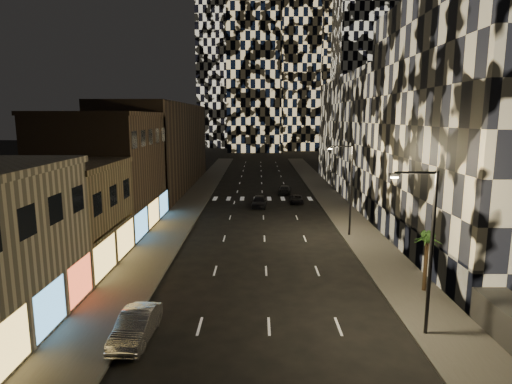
{
  "coord_description": "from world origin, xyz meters",
  "views": [
    {
      "loc": [
        -0.62,
        -11.89,
        11.89
      ],
      "look_at": [
        -0.8,
        21.55,
        6.0
      ],
      "focal_mm": 30.0,
      "sensor_mm": 36.0,
      "label": 1
    }
  ],
  "objects_px": {
    "car_dark_midlane": "(259,201)",
    "palm_tree": "(427,242)",
    "streetlight_near": "(427,242)",
    "streetlight_far": "(349,184)",
    "car_silver_parked": "(136,326)",
    "car_dark_oncoming": "(285,190)",
    "car_dark_rightlane": "(296,199)"
  },
  "relations": [
    {
      "from": "car_dark_oncoming",
      "to": "palm_tree",
      "type": "bearing_deg",
      "value": 106.82
    },
    {
      "from": "streetlight_far",
      "to": "palm_tree",
      "type": "relative_size",
      "value": 2.17
    },
    {
      "from": "streetlight_near",
      "to": "car_dark_rightlane",
      "type": "relative_size",
      "value": 2.32
    },
    {
      "from": "car_dark_oncoming",
      "to": "car_dark_rightlane",
      "type": "relative_size",
      "value": 1.2
    },
    {
      "from": "car_dark_rightlane",
      "to": "car_silver_parked",
      "type": "bearing_deg",
      "value": -105.75
    },
    {
      "from": "streetlight_near",
      "to": "car_dark_oncoming",
      "type": "xyz_separation_m",
      "value": [
        -4.85,
        43.96,
        -4.68
      ]
    },
    {
      "from": "car_dark_midlane",
      "to": "car_dark_rightlane",
      "type": "bearing_deg",
      "value": 32.69
    },
    {
      "from": "streetlight_near",
      "to": "car_silver_parked",
      "type": "xyz_separation_m",
      "value": [
        -15.55,
        -0.54,
        -4.57
      ]
    },
    {
      "from": "car_dark_rightlane",
      "to": "palm_tree",
      "type": "xyz_separation_m",
      "value": [
        6.07,
        -30.8,
        3.04
      ]
    },
    {
      "from": "car_dark_midlane",
      "to": "palm_tree",
      "type": "xyz_separation_m",
      "value": [
        11.28,
        -27.99,
        2.79
      ]
    },
    {
      "from": "streetlight_near",
      "to": "car_dark_midlane",
      "type": "bearing_deg",
      "value": 104.63
    },
    {
      "from": "streetlight_near",
      "to": "streetlight_far",
      "type": "height_order",
      "value": "same"
    },
    {
      "from": "streetlight_far",
      "to": "palm_tree",
      "type": "xyz_separation_m",
      "value": [
        2.42,
        -14.07,
        -1.77
      ]
    },
    {
      "from": "streetlight_far",
      "to": "car_dark_rightlane",
      "type": "bearing_deg",
      "value": 102.3
    },
    {
      "from": "streetlight_near",
      "to": "car_dark_oncoming",
      "type": "height_order",
      "value": "streetlight_near"
    },
    {
      "from": "car_dark_midlane",
      "to": "palm_tree",
      "type": "relative_size",
      "value": 1.12
    },
    {
      "from": "streetlight_near",
      "to": "streetlight_far",
      "type": "bearing_deg",
      "value": 90.0
    },
    {
      "from": "car_dark_midlane",
      "to": "streetlight_near",
      "type": "bearing_deg",
      "value": -71.05
    },
    {
      "from": "streetlight_near",
      "to": "palm_tree",
      "type": "relative_size",
      "value": 2.17
    },
    {
      "from": "streetlight_near",
      "to": "car_silver_parked",
      "type": "bearing_deg",
      "value": -178.01
    },
    {
      "from": "car_silver_parked",
      "to": "car_dark_midlane",
      "type": "bearing_deg",
      "value": 81.56
    },
    {
      "from": "car_silver_parked",
      "to": "car_dark_rightlane",
      "type": "bearing_deg",
      "value": 74.85
    },
    {
      "from": "streetlight_near",
      "to": "car_dark_oncoming",
      "type": "distance_m",
      "value": 44.47
    },
    {
      "from": "car_dark_rightlane",
      "to": "car_dark_oncoming",
      "type": "bearing_deg",
      "value": 101.43
    },
    {
      "from": "streetlight_far",
      "to": "car_dark_midlane",
      "type": "xyz_separation_m",
      "value": [
        -8.85,
        13.92,
        -4.56
      ]
    },
    {
      "from": "car_silver_parked",
      "to": "car_dark_oncoming",
      "type": "xyz_separation_m",
      "value": [
        10.7,
        44.5,
        -0.11
      ]
    },
    {
      "from": "car_dark_midlane",
      "to": "car_dark_rightlane",
      "type": "distance_m",
      "value": 5.92
    },
    {
      "from": "streetlight_near",
      "to": "car_dark_rightlane",
      "type": "distance_m",
      "value": 37.22
    },
    {
      "from": "car_silver_parked",
      "to": "car_dark_oncoming",
      "type": "relative_size",
      "value": 1.02
    },
    {
      "from": "car_dark_oncoming",
      "to": "car_dark_rightlane",
      "type": "height_order",
      "value": "car_dark_oncoming"
    },
    {
      "from": "streetlight_far",
      "to": "car_dark_midlane",
      "type": "bearing_deg",
      "value": 122.46
    },
    {
      "from": "car_dark_midlane",
      "to": "car_dark_oncoming",
      "type": "distance_m",
      "value": 10.81
    }
  ]
}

